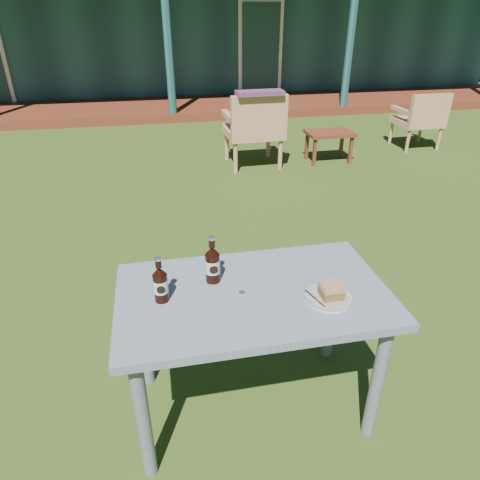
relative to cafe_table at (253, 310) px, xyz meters
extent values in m
plane|color=#334916|center=(0.00, 1.60, -0.62)|extent=(80.00, 80.00, 0.00)
cube|color=#1B4546|center=(0.00, 11.10, 0.68)|extent=(15.00, 6.00, 2.60)
cube|color=#5E2716|center=(0.00, 7.20, -0.54)|extent=(15.00, 1.80, 0.16)
cylinder|color=#1B4546|center=(0.00, 6.40, 0.61)|extent=(0.14, 0.14, 2.45)
cylinder|color=#1B4546|center=(3.25, 6.40, 0.61)|extent=(0.14, 0.14, 2.45)
cube|color=white|center=(2.00, 8.08, 0.38)|extent=(0.95, 0.06, 2.00)
cube|color=#193D38|center=(2.00, 8.05, 0.38)|extent=(0.80, 0.04, 1.85)
cube|color=slate|center=(0.00, 0.00, 0.08)|extent=(1.20, 0.70, 0.04)
cylinder|color=slate|center=(-0.52, -0.27, -0.28)|extent=(0.06, 0.06, 0.68)
cylinder|color=slate|center=(0.52, -0.27, -0.28)|extent=(0.06, 0.06, 0.68)
cylinder|color=slate|center=(-0.52, 0.27, -0.28)|extent=(0.06, 0.06, 0.68)
cylinder|color=slate|center=(0.52, 0.27, -0.28)|extent=(0.06, 0.06, 0.68)
cylinder|color=silver|center=(0.31, -0.12, 0.11)|extent=(0.20, 0.20, 0.01)
cylinder|color=olive|center=(0.31, -0.12, 0.11)|extent=(0.20, 0.20, 0.00)
cube|color=brown|center=(0.31, -0.12, 0.14)|extent=(0.09, 0.08, 0.04)
cube|color=#A9714B|center=(0.31, -0.12, 0.17)|extent=(0.09, 0.09, 0.02)
cube|color=silver|center=(0.24, -0.13, 0.12)|extent=(0.05, 0.14, 0.00)
cylinder|color=black|center=(-0.16, 0.12, 0.17)|extent=(0.07, 0.07, 0.14)
cone|color=black|center=(-0.16, 0.12, 0.26)|extent=(0.07, 0.07, 0.04)
cylinder|color=black|center=(-0.16, 0.12, 0.30)|extent=(0.03, 0.03, 0.04)
cylinder|color=silver|center=(-0.16, 0.12, 0.32)|extent=(0.03, 0.03, 0.01)
cylinder|color=beige|center=(-0.16, 0.12, 0.18)|extent=(0.07, 0.07, 0.06)
cylinder|color=black|center=(-0.16, 0.09, 0.18)|extent=(0.04, 0.00, 0.04)
cylinder|color=black|center=(-0.40, 0.02, 0.17)|extent=(0.06, 0.06, 0.13)
cone|color=black|center=(-0.40, 0.02, 0.25)|extent=(0.06, 0.06, 0.04)
cylinder|color=black|center=(-0.40, 0.02, 0.28)|extent=(0.03, 0.03, 0.04)
cylinder|color=silver|center=(-0.40, 0.02, 0.31)|extent=(0.03, 0.03, 0.01)
cylinder|color=beige|center=(-0.40, 0.02, 0.18)|extent=(0.06, 0.06, 0.06)
cylinder|color=black|center=(-0.40, -0.02, 0.18)|extent=(0.04, 0.00, 0.04)
cylinder|color=silver|center=(-0.05, -0.01, 0.11)|extent=(0.03, 0.03, 0.01)
cube|color=tan|center=(0.87, 3.80, -0.19)|extent=(0.71, 0.67, 0.10)
cube|color=tan|center=(0.88, 3.52, 0.09)|extent=(0.69, 0.11, 0.45)
cube|color=tan|center=(1.18, 3.84, 0.01)|extent=(0.09, 0.60, 0.06)
cube|color=tan|center=(0.57, 3.82, 0.01)|extent=(0.09, 0.60, 0.06)
cylinder|color=tan|center=(1.15, 4.08, -0.43)|extent=(0.05, 0.05, 0.38)
cylinder|color=tan|center=(0.57, 4.06, -0.43)|extent=(0.05, 0.05, 0.38)
cylinder|color=tan|center=(1.17, 3.54, -0.43)|extent=(0.05, 0.05, 0.38)
cylinder|color=tan|center=(0.59, 3.53, -0.43)|extent=(0.05, 0.05, 0.38)
cube|color=tan|center=(3.39, 4.12, -0.25)|extent=(0.60, 0.57, 0.08)
cube|color=tan|center=(3.39, 3.88, -0.02)|extent=(0.59, 0.09, 0.39)
cube|color=tan|center=(3.65, 4.14, -0.08)|extent=(0.08, 0.52, 0.06)
cube|color=tan|center=(3.12, 4.13, -0.08)|extent=(0.08, 0.52, 0.06)
cylinder|color=tan|center=(3.63, 4.35, -0.46)|extent=(0.05, 0.05, 0.33)
cylinder|color=tan|center=(3.13, 4.34, -0.46)|extent=(0.05, 0.05, 0.33)
cylinder|color=tan|center=(3.64, 3.89, -0.46)|extent=(0.05, 0.05, 0.33)
cylinder|color=tan|center=(3.14, 3.88, -0.46)|extent=(0.05, 0.05, 0.33)
cube|color=#5B2F4F|center=(0.88, 3.52, 0.34)|extent=(0.57, 0.23, 0.05)
cube|color=#5E2716|center=(1.89, 3.73, -0.24)|extent=(0.60, 0.40, 0.04)
cube|color=#5E2716|center=(1.64, 3.58, -0.44)|extent=(0.04, 0.04, 0.36)
cube|color=#5E2716|center=(2.14, 3.58, -0.44)|extent=(0.04, 0.04, 0.36)
cube|color=#5E2716|center=(1.64, 3.88, -0.44)|extent=(0.04, 0.04, 0.36)
cube|color=#5E2716|center=(2.14, 3.88, -0.44)|extent=(0.04, 0.04, 0.36)
camera|label=1|loc=(-0.36, -1.51, 1.21)|focal=32.00mm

